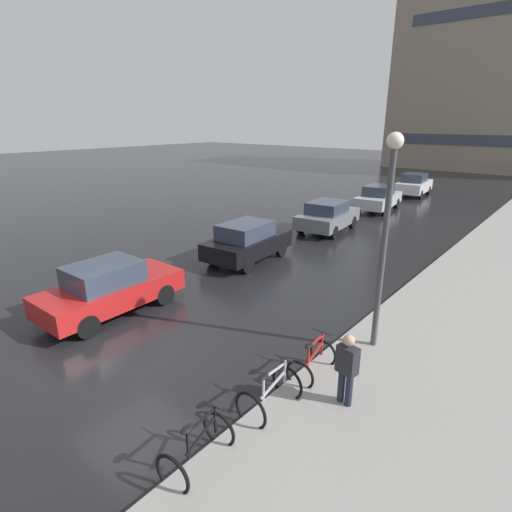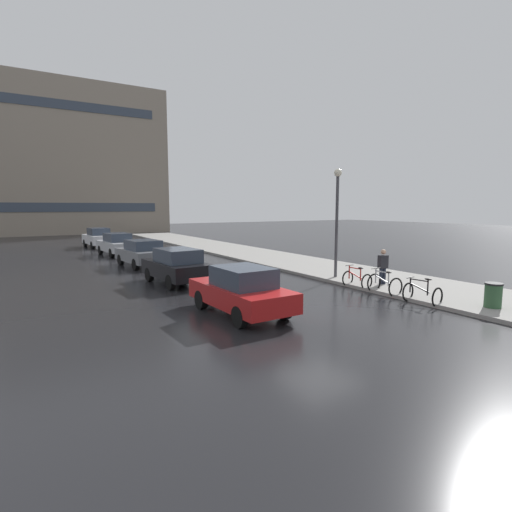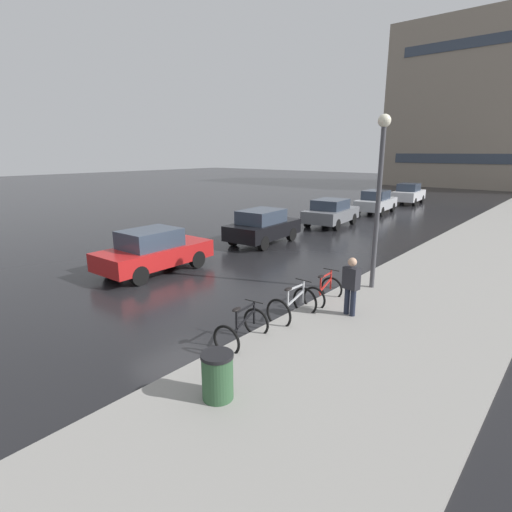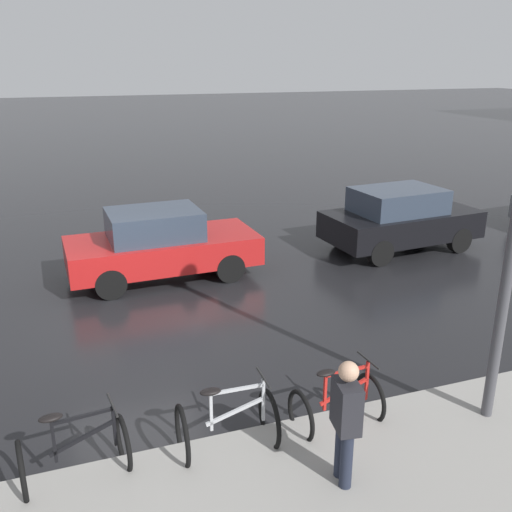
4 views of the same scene
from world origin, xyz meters
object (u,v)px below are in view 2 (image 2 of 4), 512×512
Objects in this scene: streetlamp at (337,210)px; car_silver at (117,244)px; bicycle_nearest at (422,293)px; car_white at (98,238)px; bicycle_second at (384,284)px; trash_bin at (493,297)px; car_red at (241,291)px; car_grey at (143,253)px; car_black at (177,266)px; pedestrian at (383,266)px; bicycle_third at (357,279)px.

car_silver is at bearing 113.56° from streetlamp.
car_white is (-6.21, 27.33, 0.43)m from bicycle_nearest.
bicycle_second is at bearing 86.91° from bicycle_nearest.
car_silver is 23.66m from trash_bin.
car_red reaches higher than trash_bin.
streetlamp is (6.66, -9.09, 2.51)m from car_grey.
pedestrian is at bearing -36.70° from car_black.
car_black is 6.08m from car_grey.
streetlamp is (6.79, -3.01, 2.48)m from car_black.
bicycle_nearest is 0.30× the size of car_grey.
car_black is 4.18× the size of trash_bin.
pedestrian is (1.05, 1.03, 0.51)m from bicycle_second.
trash_bin is at bearing -86.29° from streetlamp.
bicycle_second is 1.23× the size of trash_bin.
streetlamp is (0.66, 5.22, 2.90)m from bicycle_nearest.
bicycle_nearest is 15.52m from car_grey.
car_black is 0.98× the size of car_grey.
car_black reaches higher than bicycle_second.
car_red is (-6.16, 2.16, 0.38)m from bicycle_nearest.
car_red is at bearing -90.80° from car_grey.
streetlamp is (6.87, -22.10, 2.47)m from car_white.
car_red is 0.80× the size of streetlamp.
car_white is at bearing 91.13° from car_silver.
car_white is (-0.21, 13.02, 0.04)m from car_grey.
car_red reaches higher than bicycle_second.
pedestrian is at bearing -67.98° from car_silver.
car_silver is 4.50× the size of trash_bin.
trash_bin is (1.02, -5.13, 0.10)m from bicycle_third.
streetlamp is at bearing -53.77° from car_grey.
streetlamp reaches higher than bicycle_nearest.
car_grey is at bearing 112.73° from bicycle_nearest.
bicycle_nearest is 0.31× the size of car_black.
car_black is at bearing -90.21° from car_silver.
car_black is (0.04, 6.07, 0.03)m from car_red.
car_silver reaches higher than trash_bin.
pedestrian is 0.32× the size of streetlamp.
bicycle_third is at bearing -105.99° from streetlamp.
trash_bin is at bearing -58.84° from bicycle_nearest.
car_grey reaches higher than bicycle_second.
car_red is 7.34m from pedestrian.
car_white is 0.78× the size of streetlamp.
bicycle_second is 0.23× the size of streetlamp.
car_black is (-6.23, 4.96, 0.43)m from bicycle_third.
car_grey is 11.54m from streetlamp.
bicycle_second is 0.29× the size of car_white.
car_red is 0.97× the size of car_silver.
car_silver is (0.05, 12.44, -0.02)m from car_black.
car_white reaches higher than car_black.
car_silver is (-6.18, 17.40, 0.41)m from bicycle_third.
bicycle_second is 4.52m from streetlamp.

